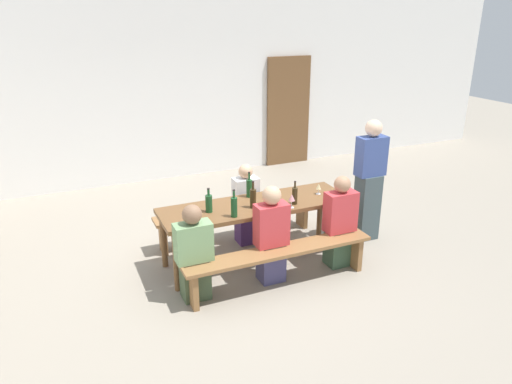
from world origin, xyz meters
The scene contains 18 objects.
ground_plane centered at (0.00, 0.00, 0.00)m, with size 24.00×24.00×0.00m, color gray.
back_wall centered at (0.00, 3.59, 1.60)m, with size 14.00×0.20×3.20m, color white.
wooden_door centered at (2.21, 3.45, 1.05)m, with size 0.90×0.06×2.10m, color brown.
tasting_table centered at (0.00, 0.00, 0.67)m, with size 2.31×0.70×0.75m.
bench_near centered at (0.00, -0.65, 0.36)m, with size 2.21×0.30×0.45m.
bench_far centered at (0.00, 0.65, 0.36)m, with size 2.21×0.30×0.45m.
wine_bottle_0 centered at (0.02, 0.24, 0.87)m, with size 0.07×0.07×0.32m.
wine_bottle_1 centered at (-0.59, -0.01, 0.86)m, with size 0.08×0.08×0.29m.
wine_bottle_2 centered at (0.42, -0.19, 0.86)m, with size 0.07×0.07×0.29m.
wine_bottle_3 centered at (-0.08, -0.09, 0.87)m, with size 0.07×0.07×0.33m.
wine_bottle_4 centered at (-0.38, -0.25, 0.87)m, with size 0.07×0.07×0.32m.
wine_glass_0 centered at (0.85, -0.02, 0.85)m, with size 0.06×0.06×0.14m.
wine_glass_1 centered at (0.33, -0.28, 0.87)m, with size 0.07×0.07×0.17m.
seated_guest_near_0 centered at (-0.93, -0.50, 0.51)m, with size 0.39×0.24×1.08m.
seated_guest_near_1 centered at (-0.03, -0.50, 0.55)m, with size 0.37×0.24×1.15m.
seated_guest_near_2 centered at (0.87, -0.50, 0.54)m, with size 0.37×0.24×1.13m.
seated_guest_far_0 centered at (0.07, 0.50, 0.52)m, with size 0.32×0.24×1.09m.
standing_host centered at (1.61, -0.03, 0.80)m, with size 0.38×0.24×1.63m.
Camera 1 is at (-2.13, -4.84, 2.91)m, focal length 33.65 mm.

